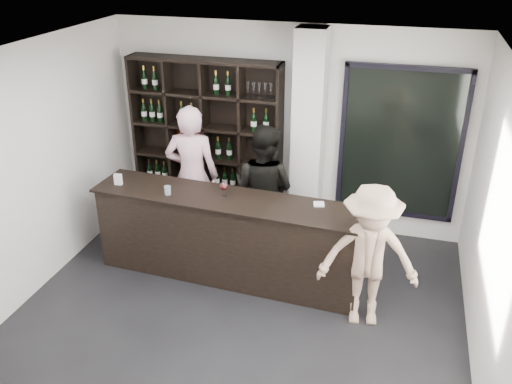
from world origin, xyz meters
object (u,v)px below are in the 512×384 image
(wine_shelf, at_px, (207,142))
(taster_pink, at_px, (192,176))
(customer, at_px, (369,257))
(tasting_counter, at_px, (228,238))
(taster_black, at_px, (264,190))

(wine_shelf, relative_size, taster_pink, 1.23)
(customer, bearing_deg, tasting_counter, 158.51)
(taster_pink, xyz_separation_m, taster_black, (1.00, 0.00, -0.08))
(wine_shelf, bearing_deg, tasting_counter, -61.36)
(tasting_counter, height_order, customer, customer)
(wine_shelf, relative_size, taster_black, 1.34)
(tasting_counter, bearing_deg, taster_pink, 138.09)
(taster_pink, distance_m, customer, 2.74)
(wine_shelf, distance_m, tasting_counter, 1.79)
(taster_black, bearing_deg, taster_pink, 14.89)
(wine_shelf, distance_m, taster_black, 1.31)
(taster_black, bearing_deg, wine_shelf, -19.36)
(tasting_counter, distance_m, taster_pink, 1.14)
(tasting_counter, distance_m, taster_black, 0.86)
(wine_shelf, height_order, customer, wine_shelf)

